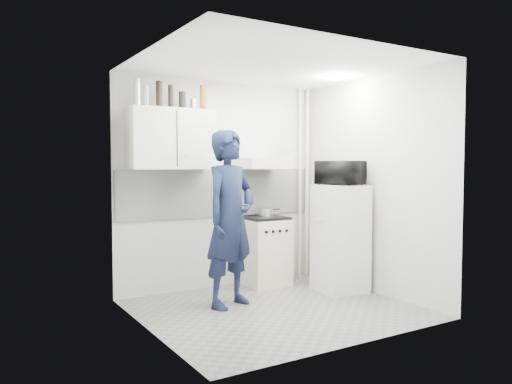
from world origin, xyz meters
TOP-DOWN VIEW (x-y plane):
  - floor at (0.00, 0.00)m, footprint 2.80×2.80m
  - ceiling at (0.00, 0.00)m, footprint 2.80×2.80m
  - wall_back at (0.00, 1.25)m, footprint 2.80×0.00m
  - wall_left at (-1.40, 0.00)m, footprint 0.00×2.60m
  - wall_right at (1.40, 0.00)m, footprint 0.00×2.60m
  - person at (-0.35, 0.38)m, footprint 0.82×0.69m
  - stove at (0.49, 1.00)m, footprint 0.53×0.53m
  - fridge at (1.10, 0.24)m, footprint 0.61×0.61m
  - stove_top at (0.49, 1.00)m, footprint 0.51×0.51m
  - saucepan at (0.54, 1.04)m, footprint 0.19×0.19m
  - microwave at (1.10, 0.24)m, footprint 0.61×0.49m
  - bottle_a at (-1.15, 1.07)m, footprint 0.07×0.07m
  - bottle_b at (-1.05, 1.07)m, footprint 0.06×0.06m
  - bottle_c at (-0.89, 1.07)m, footprint 0.07×0.07m
  - bottle_d at (-0.75, 1.07)m, footprint 0.06×0.06m
  - canister_a at (-0.61, 1.07)m, footprint 0.08×0.08m
  - canister_b at (-0.47, 1.07)m, footprint 0.07×0.07m
  - bottle_e at (-0.34, 1.07)m, footprint 0.08×0.08m
  - upper_cabinet at (-0.75, 1.07)m, footprint 1.00×0.35m
  - range_hood at (0.45, 1.00)m, footprint 0.60×0.50m
  - backsplash at (0.00, 1.24)m, footprint 2.74×0.03m
  - pipe_a at (1.30, 1.17)m, footprint 0.05×0.05m
  - pipe_b at (1.18, 1.17)m, footprint 0.04×0.04m
  - ceiling_spot_fixture at (1.00, 0.20)m, footprint 0.10×0.10m

SIDE VIEW (x-z plane):
  - floor at x=0.00m, z-range 0.00..0.00m
  - stove at x=0.49m, z-range 0.00..0.85m
  - fridge at x=1.10m, z-range 0.00..1.31m
  - stove_top at x=0.49m, z-range 0.85..0.89m
  - saucepan at x=0.54m, z-range 0.89..0.99m
  - person at x=-0.35m, z-range 0.00..1.93m
  - backsplash at x=0.00m, z-range 0.90..1.50m
  - wall_left at x=-1.40m, z-range 0.00..2.60m
  - wall_right at x=1.40m, z-range 0.00..2.60m
  - pipe_a at x=1.30m, z-range 0.00..2.60m
  - pipe_b at x=1.18m, z-range 0.00..2.60m
  - wall_back at x=0.00m, z-range -0.10..2.70m
  - microwave at x=1.10m, z-range 1.31..1.60m
  - range_hood at x=0.45m, z-range 1.50..1.64m
  - upper_cabinet at x=-0.75m, z-range 1.50..2.20m
  - canister_b at x=-0.47m, z-range 2.20..2.34m
  - canister_a at x=-0.61m, z-range 2.20..2.41m
  - bottle_b at x=-1.05m, z-range 2.20..2.44m
  - bottle_d at x=-0.75m, z-range 2.20..2.47m
  - bottle_e at x=-0.34m, z-range 2.20..2.50m
  - bottle_c at x=-0.89m, z-range 2.20..2.50m
  - bottle_a at x=-1.15m, z-range 2.20..2.51m
  - ceiling_spot_fixture at x=1.00m, z-range 2.56..2.58m
  - ceiling at x=0.00m, z-range 2.60..2.60m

